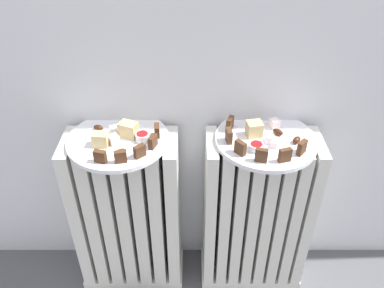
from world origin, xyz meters
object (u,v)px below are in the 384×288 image
jam_bowl_left (142,137)px  plate_right (266,140)px  radiator_left (128,215)px  plate_left (118,140)px  fork (116,140)px  radiator_right (256,215)px  jam_bowl_right (256,147)px

jam_bowl_left → plate_right: bearing=2.0°
radiator_left → plate_left: size_ratio=2.06×
radiator_left → fork: fork is taller
radiator_right → jam_bowl_left: size_ratio=15.00×
radiator_left → fork: bearing=-107.2°
plate_right → radiator_right: bearing=0.0°
jam_bowl_right → radiator_left: bearing=171.6°
radiator_left → plate_left: plate_left is taller
radiator_left → plate_right: bearing=-0.0°
fork → radiator_left: bearing=72.8°
plate_right → jam_bowl_right: (-0.03, -0.05, 0.02)m
plate_left → radiator_left: bearing=63.4°
fork → jam_bowl_right: bearing=-6.2°
jam_bowl_right → radiator_right: bearing=57.4°
radiator_right → plate_left: (-0.39, 0.00, 0.29)m
radiator_right → jam_bowl_right: bearing=-122.6°
jam_bowl_right → fork: (-0.36, 0.04, -0.01)m
radiator_right → plate_left: bearing=180.0°
jam_bowl_right → fork: jam_bowl_right is taller
jam_bowl_right → plate_right: bearing=57.4°
radiator_right → plate_left: size_ratio=2.06×
jam_bowl_left → jam_bowl_right: bearing=-8.1°
plate_right → jam_bowl_left: (-0.32, -0.01, 0.02)m
plate_left → fork: size_ratio=2.88×
jam_bowl_left → jam_bowl_right: jam_bowl_left is taller
plate_left → plate_right: 0.39m
plate_left → jam_bowl_left: jam_bowl_left is taller
jam_bowl_right → plate_left: bearing=171.6°
jam_bowl_left → jam_bowl_right: (0.29, -0.04, -0.00)m
fork → jam_bowl_left: bearing=1.8°
plate_left → plate_right: size_ratio=1.00×
jam_bowl_left → fork: size_ratio=0.40×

